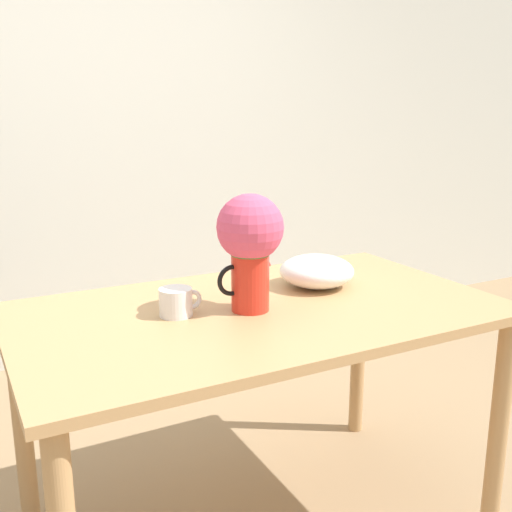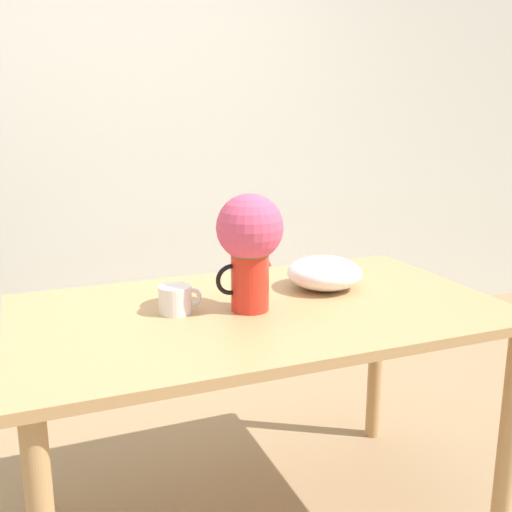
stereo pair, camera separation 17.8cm
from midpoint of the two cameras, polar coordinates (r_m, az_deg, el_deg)
The scene contains 5 objects.
wall_back at distance 3.42m, azimuth -18.30°, elevation 11.75°, with size 8.00×0.05×2.60m.
table at distance 1.89m, azimuth -2.38°, elevation -7.85°, with size 1.48×0.86×0.79m.
flower_vase at distance 1.77m, azimuth -3.47°, elevation 1.48°, with size 0.21×0.20×0.36m.
coffee_mug at distance 1.79m, azimuth -10.41°, elevation -4.38°, with size 0.13×0.10×0.08m.
white_bowl at distance 2.05m, azimuth 3.34°, elevation -1.47°, with size 0.26×0.26×0.11m.
Camera 1 is at (-0.68, -1.50, 1.38)m, focal length 42.00 mm.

